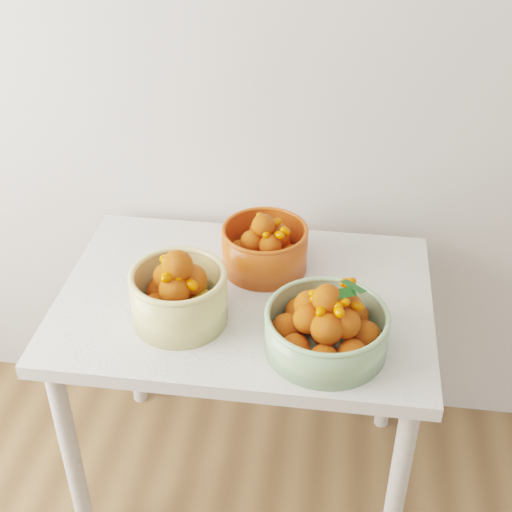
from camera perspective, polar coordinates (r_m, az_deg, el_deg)
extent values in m
cube|color=beige|center=(1.99, 5.44, 17.59)|extent=(4.00, 0.04, 2.70)
cube|color=silver|center=(1.94, -0.90, -3.62)|extent=(1.00, 0.70, 0.04)
cylinder|color=silver|center=(2.10, -14.48, -15.46)|extent=(0.05, 0.05, 0.71)
cylinder|color=silver|center=(2.00, 11.12, -18.34)|extent=(0.05, 0.05, 0.71)
cylinder|color=silver|center=(2.48, -9.95, -5.37)|extent=(0.05, 0.05, 0.71)
cylinder|color=silver|center=(2.39, 10.81, -7.22)|extent=(0.05, 0.05, 0.71)
cylinder|color=#D6C279|center=(1.81, -6.15, -3.33)|extent=(0.27, 0.27, 0.14)
torus|color=#D6C279|center=(1.77, -6.29, -1.57)|extent=(0.27, 0.27, 0.02)
sphere|color=#D1660C|center=(1.81, -4.21, -3.90)|extent=(0.08, 0.08, 0.08)
sphere|color=#D1660C|center=(1.86, -5.18, -2.59)|extent=(0.08, 0.08, 0.08)
sphere|color=#EF5013|center=(1.86, -7.38, -2.83)|extent=(0.09, 0.09, 0.09)
sphere|color=#EF5013|center=(1.81, -7.99, -4.18)|extent=(0.08, 0.08, 0.08)
sphere|color=#EF5013|center=(1.77, -6.06, -4.93)|extent=(0.09, 0.09, 0.09)
sphere|color=#EF5013|center=(1.82, -6.13, -3.68)|extent=(0.08, 0.08, 0.08)
sphere|color=#EF5013|center=(1.79, -5.17, -1.88)|extent=(0.08, 0.08, 0.08)
sphere|color=#EF5013|center=(1.80, -7.07, -1.68)|extent=(0.08, 0.08, 0.08)
sphere|color=#EF5013|center=(1.76, -6.56, -2.73)|extent=(0.08, 0.08, 0.08)
sphere|color=#EF5013|center=(1.75, -6.31, -0.78)|extent=(0.08, 0.08, 0.08)
ellipsoid|color=#E14900|center=(1.79, -7.25, -0.29)|extent=(0.05, 0.05, 0.04)
ellipsoid|color=#E14900|center=(1.75, -6.21, -0.64)|extent=(0.05, 0.05, 0.03)
ellipsoid|color=#E14900|center=(1.75, -6.40, -1.15)|extent=(0.03, 0.05, 0.04)
ellipsoid|color=#E14900|center=(1.76, -6.42, -0.93)|extent=(0.05, 0.04, 0.04)
ellipsoid|color=#E14900|center=(1.74, -6.67, -1.51)|extent=(0.04, 0.05, 0.04)
ellipsoid|color=#E14900|center=(1.74, -6.23, -1.58)|extent=(0.04, 0.05, 0.04)
ellipsoid|color=#E14900|center=(1.73, -7.12, -1.65)|extent=(0.04, 0.05, 0.03)
ellipsoid|color=#E14900|center=(1.74, -5.20, -2.29)|extent=(0.05, 0.05, 0.04)
cylinder|color=#88AF7D|center=(1.74, 5.64, -6.04)|extent=(0.38, 0.38, 0.10)
torus|color=#88AF7D|center=(1.70, 5.73, -4.71)|extent=(0.38, 0.38, 0.01)
sphere|color=#EF5013|center=(1.74, 8.78, -6.29)|extent=(0.07, 0.07, 0.07)
sphere|color=#EF5013|center=(1.79, 7.85, -4.82)|extent=(0.07, 0.07, 0.07)
sphere|color=#EF5013|center=(1.81, 5.70, -4.14)|extent=(0.08, 0.08, 0.08)
sphere|color=#EF5013|center=(1.79, 3.58, -4.54)|extent=(0.08, 0.08, 0.08)
sphere|color=#EF5013|center=(1.74, 2.49, -5.83)|extent=(0.08, 0.08, 0.08)
sphere|color=#EF5013|center=(1.69, 3.15, -7.37)|extent=(0.07, 0.07, 0.07)
sphere|color=#EF5013|center=(1.67, 5.44, -8.23)|extent=(0.07, 0.07, 0.07)
sphere|color=#EF5013|center=(1.69, 7.71, -7.82)|extent=(0.07, 0.07, 0.07)
sphere|color=#EF5013|center=(1.74, 5.63, -6.10)|extent=(0.07, 0.07, 0.07)
sphere|color=#EF5013|center=(1.72, 7.26, -4.13)|extent=(0.08, 0.08, 0.08)
sphere|color=#EF5013|center=(1.74, 5.85, -3.53)|extent=(0.07, 0.07, 0.07)
sphere|color=#EF5013|center=(1.72, 4.26, -3.95)|extent=(0.07, 0.07, 0.07)
sphere|color=#EF5013|center=(1.68, 4.15, -5.06)|extent=(0.07, 0.07, 0.07)
sphere|color=#EF5013|center=(1.66, 5.70, -5.76)|extent=(0.08, 0.08, 0.08)
sphere|color=#EF5013|center=(1.68, 7.16, -5.37)|extent=(0.07, 0.07, 0.07)
sphere|color=#EF5013|center=(1.66, 5.73, -3.46)|extent=(0.07, 0.07, 0.07)
ellipsoid|color=#E14900|center=(1.64, 5.23, -4.42)|extent=(0.04, 0.04, 0.03)
ellipsoid|color=#E14900|center=(1.67, 4.88, -3.47)|extent=(0.04, 0.04, 0.04)
ellipsoid|color=#E14900|center=(1.71, 7.54, -2.16)|extent=(0.04, 0.05, 0.04)
ellipsoid|color=#E14900|center=(1.72, 7.16, -2.13)|extent=(0.04, 0.05, 0.04)
ellipsoid|color=#E14900|center=(1.63, 6.68, -4.47)|extent=(0.04, 0.04, 0.03)
ellipsoid|color=#E14900|center=(1.68, 6.03, -3.33)|extent=(0.05, 0.05, 0.04)
ellipsoid|color=#E14900|center=(1.65, 7.00, -3.66)|extent=(0.05, 0.04, 0.04)
ellipsoid|color=#E14900|center=(1.67, 4.79, -3.10)|extent=(0.04, 0.03, 0.04)
ellipsoid|color=#E14900|center=(1.72, 5.67, -3.31)|extent=(0.03, 0.04, 0.03)
ellipsoid|color=#E14900|center=(1.70, 7.89, -4.05)|extent=(0.04, 0.03, 0.04)
ellipsoid|color=#E14900|center=(1.68, 8.08, -3.95)|extent=(0.04, 0.03, 0.04)
ellipsoid|color=#E14900|center=(1.65, 6.53, -4.02)|extent=(0.04, 0.05, 0.04)
ellipsoid|color=#E14900|center=(1.65, 5.35, -4.45)|extent=(0.03, 0.04, 0.03)
ellipsoid|color=#E14900|center=(1.68, 5.03, -4.13)|extent=(0.04, 0.03, 0.03)
cylinder|color=red|center=(1.99, 0.70, 0.58)|extent=(0.28, 0.28, 0.12)
torus|color=red|center=(1.96, 0.71, 2.08)|extent=(0.28, 0.28, 0.01)
sphere|color=#EF5013|center=(1.99, 2.72, -0.06)|extent=(0.07, 0.07, 0.07)
sphere|color=#EF5013|center=(2.05, 1.90, 1.05)|extent=(0.07, 0.07, 0.07)
sphere|color=#EF5013|center=(2.06, -0.10, 1.20)|extent=(0.07, 0.07, 0.07)
sphere|color=#EF5013|center=(2.01, -1.31, 0.35)|extent=(0.07, 0.07, 0.07)
sphere|color=#EF5013|center=(1.96, -0.66, -0.74)|extent=(0.07, 0.07, 0.07)
sphere|color=#EF5013|center=(1.95, 1.59, -0.93)|extent=(0.07, 0.07, 0.07)
sphere|color=#EF5013|center=(2.00, 0.70, 0.15)|extent=(0.07, 0.07, 0.07)
sphere|color=#EF5013|center=(1.99, 1.74, 1.67)|extent=(0.07, 0.07, 0.07)
sphere|color=#EF5013|center=(2.01, 0.36, 2.01)|extent=(0.06, 0.06, 0.06)
sphere|color=#EF5013|center=(1.96, -0.34, 1.16)|extent=(0.06, 0.06, 0.06)
sphere|color=#EF5013|center=(1.94, 1.16, 0.83)|extent=(0.06, 0.06, 0.06)
sphere|color=#EF5013|center=(1.95, 0.60, 2.45)|extent=(0.06, 0.06, 0.06)
ellipsoid|color=#E14900|center=(1.98, 1.12, 2.59)|extent=(0.03, 0.04, 0.03)
ellipsoid|color=#E14900|center=(1.96, 0.76, 1.70)|extent=(0.04, 0.04, 0.03)
ellipsoid|color=#E14900|center=(1.94, 0.37, 2.35)|extent=(0.04, 0.04, 0.03)
ellipsoid|color=#E14900|center=(1.93, 0.80, 1.78)|extent=(0.03, 0.04, 0.03)
ellipsoid|color=#E14900|center=(1.93, 2.34, 2.01)|extent=(0.04, 0.03, 0.04)
ellipsoid|color=#E14900|center=(2.00, 0.66, 2.90)|extent=(0.03, 0.04, 0.03)
ellipsoid|color=#E14900|center=(1.97, 0.34, 3.16)|extent=(0.04, 0.04, 0.03)
ellipsoid|color=#E14900|center=(1.96, 0.80, 2.92)|extent=(0.02, 0.04, 0.03)
ellipsoid|color=#E14900|center=(1.96, 1.63, 2.72)|extent=(0.04, 0.04, 0.03)
ellipsoid|color=#E14900|center=(1.92, 1.91, 1.68)|extent=(0.04, 0.04, 0.03)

